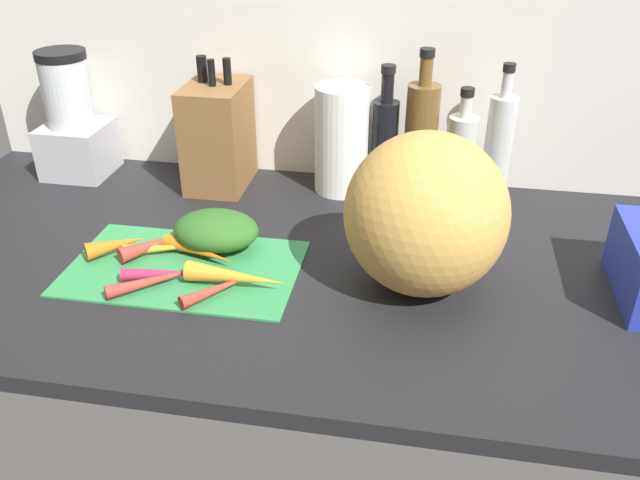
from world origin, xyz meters
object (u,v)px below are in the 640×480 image
(cutting_board, at_px, (184,267))
(carrot_7, at_px, (199,251))
(knife_block, at_px, (218,135))
(bottle_3, at_px, (498,148))
(carrot_0, at_px, (115,245))
(carrot_2, at_px, (157,279))
(blender_appliance, at_px, (73,123))
(bottle_1, at_px, (420,141))
(paper_towel_roll, at_px, (341,140))
(carrot_1, at_px, (236,277))
(bottle_0, at_px, (385,144))
(carrot_3, at_px, (156,244))
(carrot_5, at_px, (165,248))
(bottle_2, at_px, (460,158))
(carrot_4, at_px, (219,288))
(carrot_6, at_px, (168,274))
(winter_squash, at_px, (426,214))

(cutting_board, bearing_deg, carrot_7, 56.67)
(knife_block, bearing_deg, bottle_3, 1.42)
(carrot_0, relative_size, carrot_2, 0.61)
(blender_appliance, bearing_deg, bottle_1, -0.10)
(carrot_7, xyz_separation_m, knife_block, (-0.06, 0.33, 0.09))
(paper_towel_roll, bearing_deg, carrot_1, -105.05)
(paper_towel_roll, height_order, bottle_0, bottle_0)
(carrot_3, distance_m, bottle_1, 0.57)
(knife_block, bearing_deg, carrot_5, -90.83)
(bottle_3, bearing_deg, bottle_2, -168.77)
(carrot_4, distance_m, knife_block, 0.47)
(carrot_2, xyz_separation_m, paper_towel_roll, (0.25, 0.45, 0.10))
(carrot_4, bearing_deg, carrot_1, 53.36)
(cutting_board, distance_m, carrot_6, 0.05)
(paper_towel_roll, height_order, bottle_3, bottle_3)
(carrot_3, bearing_deg, winter_squash, -1.95)
(cutting_board, xyz_separation_m, carrot_7, (0.02, 0.03, 0.02))
(carrot_0, xyz_separation_m, bottle_0, (0.46, 0.35, 0.09))
(carrot_7, bearing_deg, bottle_1, 41.48)
(carrot_1, bearing_deg, paper_towel_roll, 74.95)
(carrot_7, relative_size, bottle_0, 0.54)
(carrot_3, xyz_separation_m, paper_towel_roll, (0.29, 0.34, 0.09))
(bottle_1, distance_m, bottle_2, 0.09)
(carrot_5, relative_size, bottle_0, 0.53)
(carrot_0, distance_m, bottle_0, 0.58)
(carrot_5, height_order, bottle_0, bottle_0)
(paper_towel_roll, distance_m, bottle_2, 0.25)
(carrot_7, bearing_deg, bottle_2, 35.76)
(carrot_2, xyz_separation_m, bottle_3, (0.57, 0.44, 0.10))
(carrot_0, relative_size, carrot_5, 0.71)
(carrot_2, distance_m, bottle_2, 0.66)
(carrot_6, height_order, blender_appliance, blender_appliance)
(carrot_0, bearing_deg, carrot_4, -22.86)
(knife_block, height_order, blender_appliance, blender_appliance)
(carrot_4, relative_size, paper_towel_roll, 0.60)
(carrot_0, height_order, blender_appliance, blender_appliance)
(bottle_0, bearing_deg, blender_appliance, -178.97)
(carrot_2, relative_size, bottle_3, 0.58)
(carrot_1, xyz_separation_m, knife_block, (-0.15, 0.41, 0.09))
(knife_block, xyz_separation_m, bottle_0, (0.36, 0.01, -0.00))
(carrot_4, bearing_deg, carrot_6, 164.53)
(carrot_7, relative_size, bottle_1, 0.48)
(cutting_board, relative_size, carrot_2, 2.37)
(cutting_board, bearing_deg, winter_squash, 3.11)
(carrot_4, distance_m, carrot_7, 0.13)
(carrot_0, bearing_deg, carrot_5, 9.24)
(carrot_2, relative_size, carrot_5, 1.16)
(carrot_2, xyz_separation_m, blender_appliance, (-0.36, 0.43, 0.10))
(carrot_2, xyz_separation_m, carrot_4, (0.11, -0.01, -0.00))
(carrot_1, distance_m, carrot_7, 0.12)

